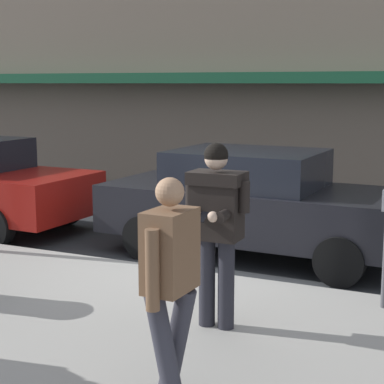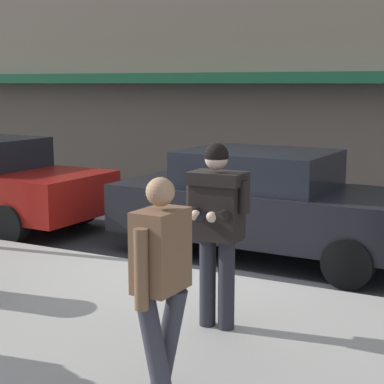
# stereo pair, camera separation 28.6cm
# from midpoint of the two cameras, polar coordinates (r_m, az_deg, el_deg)

# --- Properties ---
(ground_plane) EXTENTS (80.00, 80.00, 0.00)m
(ground_plane) POSITION_cam_midpoint_polar(r_m,az_deg,el_deg) (8.55, -1.87, -7.28)
(ground_plane) COLOR #2B2D30
(sidewalk) EXTENTS (32.00, 5.30, 0.14)m
(sidewalk) POSITION_cam_midpoint_polar(r_m,az_deg,el_deg) (5.74, -5.91, -15.38)
(sidewalk) COLOR #99968E
(sidewalk) RESTS_ON ground
(curb_paint_line) EXTENTS (28.00, 0.12, 0.01)m
(curb_paint_line) POSITION_cam_midpoint_polar(r_m,az_deg,el_deg) (8.21, 4.60, -8.01)
(curb_paint_line) COLOR silver
(curb_paint_line) RESTS_ON ground
(parked_sedan_mid) EXTENTS (4.55, 2.03, 1.54)m
(parked_sedan_mid) POSITION_cam_midpoint_polar(r_m,az_deg,el_deg) (9.26, 4.84, -0.95)
(parked_sedan_mid) COLOR black
(parked_sedan_mid) RESTS_ON ground
(man_texting_on_phone) EXTENTS (0.65, 0.58, 1.81)m
(man_texting_on_phone) POSITION_cam_midpoint_polar(r_m,az_deg,el_deg) (6.09, 0.85, -2.11)
(man_texting_on_phone) COLOR #23232B
(man_texting_on_phone) RESTS_ON sidewalk
(pedestrian_dark_coat) EXTENTS (0.34, 0.60, 1.70)m
(pedestrian_dark_coat) POSITION_cam_midpoint_polar(r_m,az_deg,el_deg) (4.71, -3.70, -7.51)
(pedestrian_dark_coat) COLOR #33333D
(pedestrian_dark_coat) RESTS_ON sidewalk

